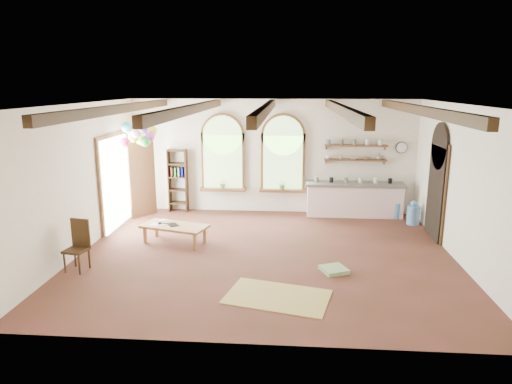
# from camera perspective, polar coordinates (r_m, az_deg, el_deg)

# --- Properties ---
(floor) EXTENTS (8.00, 8.00, 0.00)m
(floor) POSITION_cam_1_polar(r_m,az_deg,el_deg) (9.95, 1.15, -7.83)
(floor) COLOR brown
(floor) RESTS_ON ground
(ceiling_beams) EXTENTS (6.20, 6.80, 0.18)m
(ceiling_beams) POSITION_cam_1_polar(r_m,az_deg,el_deg) (9.29, 1.24, 10.29)
(ceiling_beams) COLOR #352011
(ceiling_beams) RESTS_ON ceiling
(window_left) EXTENTS (1.30, 0.28, 2.20)m
(window_left) POSITION_cam_1_polar(r_m,az_deg,el_deg) (12.98, -4.15, 4.60)
(window_left) COLOR brown
(window_left) RESTS_ON floor
(window_right) EXTENTS (1.30, 0.28, 2.20)m
(window_right) POSITION_cam_1_polar(r_m,az_deg,el_deg) (12.84, 3.39, 4.52)
(window_right) COLOR brown
(window_right) RESTS_ON floor
(left_doorway) EXTENTS (0.10, 1.90, 2.50)m
(left_doorway) POSITION_cam_1_polar(r_m,az_deg,el_deg) (12.18, -17.22, 1.15)
(left_doorway) COLOR brown
(left_doorway) RESTS_ON floor
(right_doorway) EXTENTS (0.10, 1.30, 2.40)m
(right_doorway) POSITION_cam_1_polar(r_m,az_deg,el_deg) (11.58, 21.55, -0.05)
(right_doorway) COLOR black
(right_doorway) RESTS_ON floor
(kitchen_counter) EXTENTS (2.68, 0.62, 0.94)m
(kitchen_counter) POSITION_cam_1_polar(r_m,az_deg,el_deg) (12.97, 12.17, -0.88)
(kitchen_counter) COLOR #F9D3D4
(kitchen_counter) RESTS_ON floor
(wall_shelf_lower) EXTENTS (1.70, 0.24, 0.04)m
(wall_shelf_lower) POSITION_cam_1_polar(r_m,az_deg,el_deg) (12.94, 12.30, 3.93)
(wall_shelf_lower) COLOR brown
(wall_shelf_lower) RESTS_ON wall_back
(wall_shelf_upper) EXTENTS (1.70, 0.24, 0.04)m
(wall_shelf_upper) POSITION_cam_1_polar(r_m,az_deg,el_deg) (12.88, 12.38, 5.69)
(wall_shelf_upper) COLOR brown
(wall_shelf_upper) RESTS_ON wall_back
(wall_clock) EXTENTS (0.32, 0.04, 0.32)m
(wall_clock) POSITION_cam_1_polar(r_m,az_deg,el_deg) (13.18, 17.74, 5.32)
(wall_clock) COLOR black
(wall_clock) RESTS_ON wall_back
(bookshelf) EXTENTS (0.53, 0.32, 1.80)m
(bookshelf) POSITION_cam_1_polar(r_m,az_deg,el_deg) (13.26, -9.73, 1.42)
(bookshelf) COLOR #352011
(bookshelf) RESTS_ON floor
(coffee_table) EXTENTS (1.63, 1.08, 0.43)m
(coffee_table) POSITION_cam_1_polar(r_m,az_deg,el_deg) (10.71, -10.15, -4.36)
(coffee_table) COLOR #A26A4A
(coffee_table) RESTS_ON floor
(side_chair) EXTENTS (0.47, 0.47, 1.02)m
(side_chair) POSITION_cam_1_polar(r_m,az_deg,el_deg) (9.72, -21.42, -7.46)
(side_chair) COLOR #352011
(side_chair) RESTS_ON floor
(floor_mat) EXTENTS (1.95, 1.47, 0.02)m
(floor_mat) POSITION_cam_1_polar(r_m,az_deg,el_deg) (8.10, 2.70, -12.93)
(floor_mat) COLOR tan
(floor_mat) RESTS_ON floor
(floor_cushion) EXTENTS (0.61, 0.61, 0.08)m
(floor_cushion) POSITION_cam_1_polar(r_m,az_deg,el_deg) (9.21, 9.71, -9.54)
(floor_cushion) COLOR gray
(floor_cushion) RESTS_ON floor
(water_jug_a) EXTENTS (0.33, 0.33, 0.64)m
(water_jug_a) POSITION_cam_1_polar(r_m,az_deg,el_deg) (12.65, 19.07, -2.62)
(water_jug_a) COLOR #5D8EC7
(water_jug_a) RESTS_ON floor
(water_jug_b) EXTENTS (0.29, 0.29, 0.56)m
(water_jug_b) POSITION_cam_1_polar(r_m,az_deg,el_deg) (13.10, 17.11, -2.10)
(water_jug_b) COLOR #5D8EC7
(water_jug_b) RESTS_ON floor
(balloon_cluster) EXTENTS (0.85, 0.85, 1.16)m
(balloon_cluster) POSITION_cam_1_polar(r_m,az_deg,el_deg) (12.09, -14.49, 7.01)
(balloon_cluster) COLOR silver
(balloon_cluster) RESTS_ON floor
(table_book) EXTENTS (0.18, 0.25, 0.02)m
(table_book) POSITION_cam_1_polar(r_m,az_deg,el_deg) (10.96, -11.65, -3.68)
(table_book) COLOR olive
(table_book) RESTS_ON coffee_table
(tablet) EXTENTS (0.31, 0.34, 0.01)m
(tablet) POSITION_cam_1_polar(r_m,az_deg,el_deg) (10.71, -10.33, -4.05)
(tablet) COLOR black
(tablet) RESTS_ON coffee_table
(potted_plant_left) EXTENTS (0.27, 0.23, 0.30)m
(potted_plant_left) POSITION_cam_1_polar(r_m,az_deg,el_deg) (13.02, -4.17, 1.13)
(potted_plant_left) COLOR #598C4C
(potted_plant_left) RESTS_ON window_left
(potted_plant_right) EXTENTS (0.27, 0.23, 0.30)m
(potted_plant_right) POSITION_cam_1_polar(r_m,az_deg,el_deg) (12.88, 3.34, 1.01)
(potted_plant_right) COLOR #598C4C
(potted_plant_right) RESTS_ON window_right
(shelf_cup_a) EXTENTS (0.12, 0.10, 0.10)m
(shelf_cup_a) POSITION_cam_1_polar(r_m,az_deg,el_deg) (12.84, 8.99, 4.32)
(shelf_cup_a) COLOR white
(shelf_cup_a) RESTS_ON wall_shelf_lower
(shelf_cup_b) EXTENTS (0.10, 0.10, 0.09)m
(shelf_cup_b) POSITION_cam_1_polar(r_m,az_deg,el_deg) (12.88, 10.54, 4.27)
(shelf_cup_b) COLOR beige
(shelf_cup_b) RESTS_ON wall_shelf_lower
(shelf_bowl_a) EXTENTS (0.22, 0.22, 0.05)m
(shelf_bowl_a) POSITION_cam_1_polar(r_m,az_deg,el_deg) (12.92, 12.09, 4.14)
(shelf_bowl_a) COLOR beige
(shelf_bowl_a) RESTS_ON wall_shelf_lower
(shelf_bowl_b) EXTENTS (0.20, 0.20, 0.06)m
(shelf_bowl_b) POSITION_cam_1_polar(r_m,az_deg,el_deg) (12.97, 13.62, 4.12)
(shelf_bowl_b) COLOR #8C664C
(shelf_bowl_b) RESTS_ON wall_shelf_lower
(shelf_vase) EXTENTS (0.18, 0.18, 0.19)m
(shelf_vase) POSITION_cam_1_polar(r_m,az_deg,el_deg) (13.02, 15.16, 4.35)
(shelf_vase) COLOR slate
(shelf_vase) RESTS_ON wall_shelf_lower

